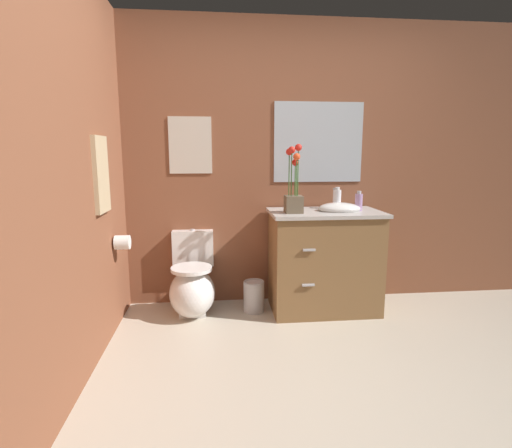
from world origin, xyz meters
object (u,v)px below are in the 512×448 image
(soap_bottle, at_px, (359,202))
(lotion_bottle, at_px, (337,199))
(toilet_paper_roll, at_px, (122,242))
(vanity_cabinet, at_px, (324,260))
(wall_mirror, at_px, (318,142))
(hanging_towel, at_px, (101,175))
(toilet, at_px, (193,286))
(wall_poster, at_px, (190,145))
(flower_vase, at_px, (294,192))
(trash_bin, at_px, (254,296))

(soap_bottle, distance_m, lotion_bottle, 0.20)
(toilet_paper_roll, bearing_deg, vanity_cabinet, 5.90)
(wall_mirror, bearing_deg, toilet_paper_roll, -164.21)
(vanity_cabinet, height_order, soap_bottle, vanity_cabinet)
(wall_mirror, xyz_separation_m, hanging_towel, (-1.70, -0.71, -0.24))
(toilet, distance_m, toilet_paper_roll, 0.70)
(toilet_paper_roll, bearing_deg, wall_poster, 42.30)
(vanity_cabinet, height_order, wall_poster, wall_poster)
(toilet_paper_roll, bearing_deg, flower_vase, 4.05)
(vanity_cabinet, height_order, trash_bin, vanity_cabinet)
(wall_mirror, relative_size, hanging_towel, 1.54)
(wall_poster, height_order, wall_mirror, wall_mirror)
(flower_vase, distance_m, wall_mirror, 0.62)
(lotion_bottle, bearing_deg, toilet_paper_roll, -170.53)
(flower_vase, height_order, soap_bottle, flower_vase)
(trash_bin, bearing_deg, wall_mirror, 24.62)
(vanity_cabinet, relative_size, lotion_bottle, 5.56)
(trash_bin, xyz_separation_m, hanging_towel, (-1.09, -0.43, 1.07))
(toilet, relative_size, soap_bottle, 4.12)
(wall_poster, xyz_separation_m, wall_mirror, (1.13, 0.00, 0.03))
(lotion_bottle, height_order, wall_poster, wall_poster)
(soap_bottle, relative_size, hanging_towel, 0.32)
(vanity_cabinet, xyz_separation_m, lotion_bottle, (0.13, 0.13, 0.51))
(wall_poster, distance_m, wall_mirror, 1.13)
(soap_bottle, relative_size, wall_mirror, 0.21)
(toilet, height_order, toilet_paper_roll, toilet_paper_roll)
(toilet, distance_m, wall_mirror, 1.68)
(soap_bottle, bearing_deg, wall_mirror, 132.54)
(lotion_bottle, distance_m, trash_bin, 1.12)
(trash_bin, relative_size, hanging_towel, 0.52)
(flower_vase, xyz_separation_m, lotion_bottle, (0.43, 0.20, -0.09))
(flower_vase, distance_m, soap_bottle, 0.58)
(flower_vase, bearing_deg, trash_bin, 164.15)
(soap_bottle, relative_size, wall_poster, 0.35)
(hanging_towel, bearing_deg, toilet_paper_roll, 77.46)
(lotion_bottle, relative_size, wall_mirror, 0.24)
(flower_vase, xyz_separation_m, hanging_towel, (-1.41, -0.34, 0.16))
(toilet_paper_roll, bearing_deg, wall_mirror, 15.79)
(toilet, height_order, wall_poster, wall_poster)
(flower_vase, distance_m, wall_poster, 0.99)
(trash_bin, height_order, wall_mirror, wall_mirror)
(toilet, distance_m, lotion_bottle, 1.46)
(flower_vase, bearing_deg, soap_bottle, 6.21)
(vanity_cabinet, xyz_separation_m, wall_mirror, (-0.00, 0.29, 1.00))
(toilet, xyz_separation_m, lotion_bottle, (1.27, 0.10, 0.72))
(flower_vase, relative_size, soap_bottle, 3.30)
(wall_poster, bearing_deg, hanging_towel, -128.45)
(soap_bottle, bearing_deg, vanity_cabinet, 177.48)
(vanity_cabinet, distance_m, soap_bottle, 0.57)
(toilet, relative_size, flower_vase, 1.25)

